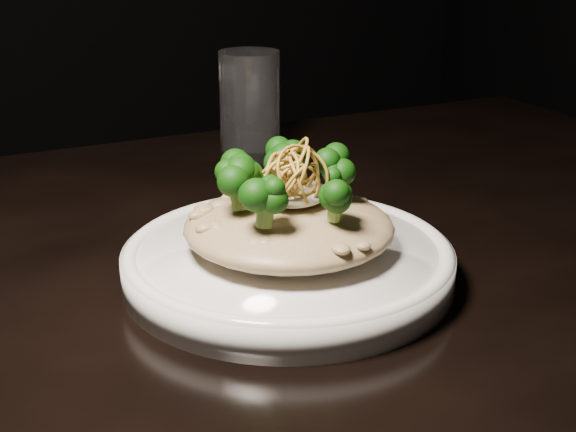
% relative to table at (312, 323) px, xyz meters
% --- Properties ---
extents(table, '(1.10, 0.80, 0.75)m').
position_rel_table_xyz_m(table, '(0.00, 0.00, 0.00)').
color(table, black).
rests_on(table, ground).
extents(plate, '(0.26, 0.26, 0.03)m').
position_rel_table_xyz_m(plate, '(-0.06, -0.06, 0.10)').
color(plate, silver).
rests_on(plate, table).
extents(risotto, '(0.17, 0.17, 0.04)m').
position_rel_table_xyz_m(risotto, '(-0.05, -0.06, 0.13)').
color(risotto, brown).
rests_on(risotto, plate).
extents(broccoli, '(0.12, 0.12, 0.04)m').
position_rel_table_xyz_m(broccoli, '(-0.06, -0.07, 0.17)').
color(broccoli, black).
rests_on(broccoli, risotto).
extents(cheese, '(0.06, 0.06, 0.02)m').
position_rel_table_xyz_m(cheese, '(-0.05, -0.06, 0.15)').
color(cheese, white).
rests_on(cheese, risotto).
extents(shallots, '(0.06, 0.06, 0.04)m').
position_rel_table_xyz_m(shallots, '(-0.06, -0.07, 0.18)').
color(shallots, brown).
rests_on(shallots, cheese).
extents(drinking_glass, '(0.09, 0.09, 0.13)m').
position_rel_table_xyz_m(drinking_glass, '(0.06, 0.27, 0.15)').
color(drinking_glass, silver).
rests_on(drinking_glass, table).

